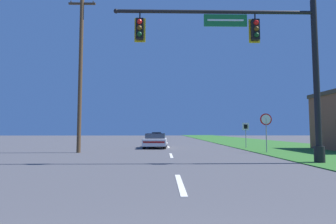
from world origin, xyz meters
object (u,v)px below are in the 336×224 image
(utility_pole_near, at_px, (81,68))
(signal_mast, at_px, (266,59))
(stop_sign, at_px, (266,124))
(far_car, at_px, (157,135))
(route_sign_post, at_px, (246,130))
(car_ahead, at_px, (155,141))

(utility_pole_near, bearing_deg, signal_mast, -29.84)
(signal_mast, xyz_separation_m, stop_sign, (2.07, 5.41, -2.78))
(utility_pole_near, bearing_deg, far_car, 81.75)
(signal_mast, xyz_separation_m, utility_pole_near, (-10.12, 5.80, 0.98))
(far_car, xyz_separation_m, route_sign_post, (7.94, -25.76, 0.92))
(signal_mast, bearing_deg, far_car, 99.23)
(far_car, distance_m, utility_pole_near, 30.57)
(stop_sign, relative_size, route_sign_post, 1.23)
(utility_pole_near, bearing_deg, stop_sign, -1.83)
(car_ahead, bearing_deg, far_car, 91.23)
(far_car, relative_size, utility_pole_near, 0.42)
(signal_mast, distance_m, route_sign_post, 10.58)
(car_ahead, xyz_separation_m, stop_sign, (7.33, -5.27, 1.26))
(signal_mast, height_order, car_ahead, signal_mast)
(car_ahead, relative_size, utility_pole_near, 0.40)
(signal_mast, relative_size, car_ahead, 2.15)
(signal_mast, relative_size, stop_sign, 3.72)
(far_car, bearing_deg, signal_mast, -80.77)
(signal_mast, relative_size, far_car, 2.03)
(far_car, height_order, stop_sign, stop_sign)
(signal_mast, distance_m, car_ahead, 12.57)
(signal_mast, bearing_deg, stop_sign, 69.08)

